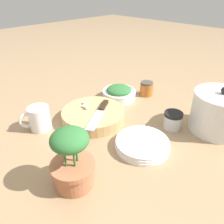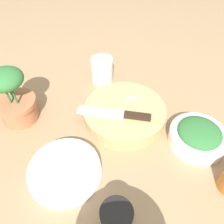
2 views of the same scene
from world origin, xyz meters
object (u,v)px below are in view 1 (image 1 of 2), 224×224
cutting_board (93,115)px  potted_herb (72,162)px  plate_stack (142,144)px  spice_jar (173,120)px  stock_pot (219,112)px  honey_jar (146,89)px  coffee_mug (39,118)px  chef_knife (100,112)px  garlic_cloves (85,106)px  herb_bowl (119,93)px

cutting_board → potted_herb: (0.26, 0.22, 0.06)m
cutting_board → plate_stack: size_ratio=1.35×
spice_jar → stock_pot: bearing=131.1°
honey_jar → stock_pot: stock_pot is taller
cutting_board → coffee_mug: bearing=-28.1°
chef_knife → cutting_board: bearing=-25.1°
chef_knife → plate_stack: bearing=149.7°
coffee_mug → honey_jar: coffee_mug is taller
cutting_board → garlic_cloves: bearing=-82.7°
stock_pot → spice_jar: bearing=-48.9°
spice_jar → stock_pot: (-0.11, 0.13, 0.04)m
cutting_board → coffee_mug: coffee_mug is taller
chef_knife → garlic_cloves: bearing=-24.0°
herb_bowl → spice_jar: bearing=83.5°
cutting_board → spice_jar: 0.32m
garlic_cloves → spice_jar: size_ratio=0.89×
coffee_mug → plate_stack: size_ratio=0.59×
cutting_board → plate_stack: (-0.00, 0.26, -0.01)m
herb_bowl → honey_jar: 0.15m
spice_jar → honey_jar: honey_jar is taller
cutting_board → coffee_mug: size_ratio=2.28×
chef_knife → spice_jar: 0.29m
garlic_cloves → coffee_mug: coffee_mug is taller
honey_jar → cutting_board: bearing=-1.9°
plate_stack → honey_jar: honey_jar is taller
coffee_mug → potted_herb: size_ratio=0.61×
cutting_board → spice_jar: bearing=124.8°
coffee_mug → garlic_cloves: bearing=162.6°
stock_pot → potted_herb: bearing=-17.5°
chef_knife → stock_pot: (-0.29, 0.36, 0.03)m
cutting_board → chef_knife: bearing=95.2°
plate_stack → potted_herb: 0.28m
garlic_cloves → potted_herb: size_ratio=0.34×
honey_jar → stock_pot: (0.06, 0.38, 0.04)m
plate_stack → stock_pot: bearing=155.4°
chef_knife → stock_pot: size_ratio=1.01×
herb_bowl → stock_pot: bearing=99.1°
chef_knife → stock_pot: stock_pot is taller
herb_bowl → plate_stack: (0.22, 0.32, -0.02)m
cutting_board → herb_bowl: 0.23m
honey_jar → herb_bowl: bearing=-29.5°
spice_jar → plate_stack: bearing=-2.5°
spice_jar → herb_bowl: bearing=-96.5°
stock_pot → honey_jar: bearing=-98.4°
cutting_board → herb_bowl: bearing=-164.6°
garlic_cloves → plate_stack: size_ratio=0.33×
chef_knife → potted_herb: size_ratio=1.12×
plate_stack → potted_herb: bearing=-8.8°
coffee_mug → plate_stack: (-0.19, 0.36, -0.03)m
chef_knife → potted_herb: 0.32m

